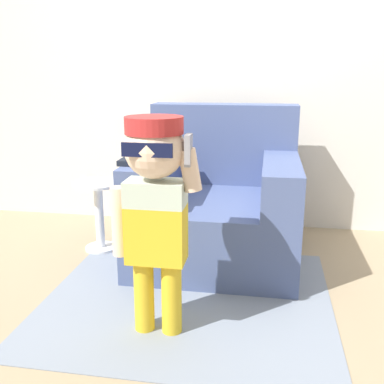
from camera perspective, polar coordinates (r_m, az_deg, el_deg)
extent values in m
plane|color=#998466|center=(2.93, 4.15, -8.47)|extent=(10.00, 10.00, 0.00)
cube|color=silver|center=(3.42, 5.87, 17.24)|extent=(10.00, 0.05, 2.60)
cube|color=#475684|center=(2.88, 3.13, -4.49)|extent=(0.99, 1.00, 0.41)
cube|color=#475684|center=(3.14, 4.10, 6.14)|extent=(0.99, 0.21, 0.54)
cube|color=#475684|center=(2.75, -5.05, 1.75)|extent=(0.22, 0.79, 0.25)
cube|color=#475684|center=(2.66, 11.24, 1.07)|extent=(0.22, 0.79, 0.25)
cube|color=black|center=(2.72, -5.12, 4.64)|extent=(0.26, 0.55, 0.03)
cylinder|color=gold|center=(2.13, -6.10, -12.87)|extent=(0.09, 0.09, 0.35)
cylinder|color=gold|center=(2.10, -2.61, -13.21)|extent=(0.09, 0.09, 0.35)
cube|color=gold|center=(1.98, -4.55, -5.27)|extent=(0.26, 0.15, 0.26)
cube|color=#B7C6B2|center=(1.93, -4.66, -0.13)|extent=(0.26, 0.15, 0.11)
sphere|color=beige|center=(1.89, -4.79, 5.55)|extent=(0.26, 0.26, 0.26)
cylinder|color=#B22828|center=(1.87, -4.85, 8.47)|extent=(0.25, 0.25, 0.07)
cube|color=#B22828|center=(1.99, -3.99, 8.12)|extent=(0.15, 0.12, 0.01)
cube|color=#0F1433|center=(1.77, -5.75, 5.32)|extent=(0.21, 0.01, 0.06)
cylinder|color=beige|center=(2.02, -9.16, -3.72)|extent=(0.07, 0.07, 0.31)
cylinder|color=beige|center=(1.87, -0.25, 2.80)|extent=(0.10, 0.07, 0.19)
cube|color=gray|center=(1.84, -0.45, 5.34)|extent=(0.02, 0.07, 0.13)
cylinder|color=white|center=(3.13, -11.45, -6.94)|extent=(0.21, 0.21, 0.02)
cylinder|color=white|center=(3.06, -11.66, -3.19)|extent=(0.06, 0.06, 0.45)
cylinder|color=white|center=(2.99, -11.90, 1.08)|extent=(0.32, 0.32, 0.02)
cube|color=gray|center=(2.45, -0.51, -13.26)|extent=(1.49, 1.37, 0.01)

